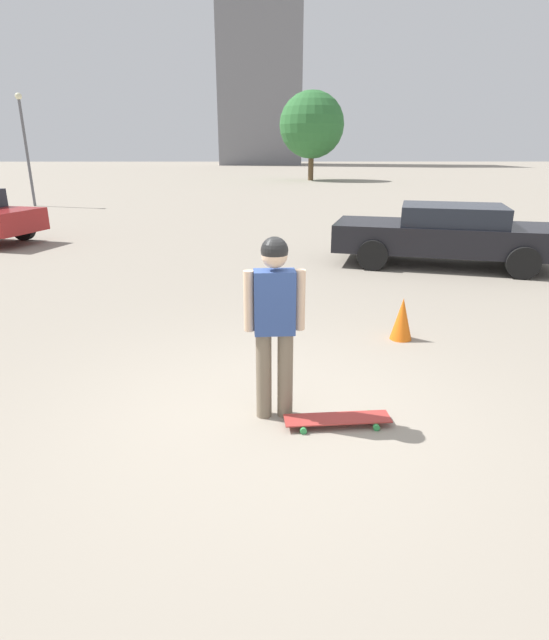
% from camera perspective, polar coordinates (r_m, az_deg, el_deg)
% --- Properties ---
extents(ground_plane, '(220.00, 220.00, 0.00)m').
position_cam_1_polar(ground_plane, '(4.89, -0.00, -10.79)').
color(ground_plane, gray).
extents(person, '(0.55, 0.24, 1.72)m').
position_cam_1_polar(person, '(4.48, -0.00, 0.56)').
color(person, '#7A6B56').
rests_on(person, ground_plane).
extents(skateboard, '(1.00, 0.34, 0.07)m').
position_cam_1_polar(skateboard, '(4.74, 7.19, -11.15)').
color(skateboard, '#A5332D').
rests_on(skateboard, ground_plane).
extents(car_parked_near, '(5.01, 3.01, 1.31)m').
position_cam_1_polar(car_parked_near, '(11.62, 19.03, 9.34)').
color(car_parked_near, black).
rests_on(car_parked_near, ground_plane).
extents(building_block_distant, '(13.38, 14.14, 44.42)m').
position_cam_1_polar(building_block_distant, '(94.34, -1.71, 30.97)').
color(building_block_distant, slate).
rests_on(building_block_distant, ground_plane).
extents(tree_distant, '(5.27, 5.27, 6.99)m').
position_cam_1_polar(tree_distant, '(43.64, 4.29, 21.34)').
color(tree_distant, brown).
rests_on(tree_distant, ground_plane).
extents(traffic_cone, '(0.29, 0.29, 0.57)m').
position_cam_1_polar(traffic_cone, '(6.87, 14.37, 0.14)').
color(traffic_cone, orange).
rests_on(traffic_cone, ground_plane).
extents(lamp_post, '(0.28, 0.28, 4.73)m').
position_cam_1_polar(lamp_post, '(25.61, -26.62, 17.92)').
color(lamp_post, '#59595E').
rests_on(lamp_post, ground_plane).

